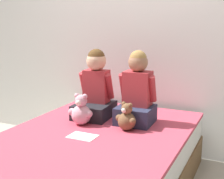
# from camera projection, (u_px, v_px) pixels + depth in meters

# --- Properties ---
(wall_behind_bed) EXTENTS (8.00, 0.06, 2.50)m
(wall_behind_bed) POSITION_uv_depth(u_px,v_px,m) (142.00, 29.00, 3.12)
(wall_behind_bed) COLOR silver
(wall_behind_bed) RESTS_ON ground_plane
(bed) EXTENTS (1.34, 1.97, 0.49)m
(bed) POSITION_uv_depth(u_px,v_px,m) (91.00, 166.00, 2.38)
(bed) COLOR brown
(bed) RESTS_ON ground_plane
(child_on_left) EXTENTS (0.33, 0.38, 0.60)m
(child_on_left) POSITION_uv_depth(u_px,v_px,m) (95.00, 89.00, 2.76)
(child_on_left) COLOR black
(child_on_left) RESTS_ON bed
(child_on_right) EXTENTS (0.31, 0.31, 0.61)m
(child_on_right) POSITION_uv_depth(u_px,v_px,m) (137.00, 93.00, 2.59)
(child_on_right) COLOR #282D47
(child_on_right) RESTS_ON bed
(teddy_bear_held_by_left_child) EXTENTS (0.22, 0.16, 0.26)m
(teddy_bear_held_by_left_child) POSITION_uv_depth(u_px,v_px,m) (81.00, 112.00, 2.56)
(teddy_bear_held_by_left_child) COLOR #DBA3B2
(teddy_bear_held_by_left_child) RESTS_ON bed
(teddy_bear_held_by_right_child) EXTENTS (0.18, 0.14, 0.22)m
(teddy_bear_held_by_right_child) POSITION_uv_depth(u_px,v_px,m) (127.00, 118.00, 2.43)
(teddy_bear_held_by_right_child) COLOR brown
(teddy_bear_held_by_right_child) RESTS_ON bed
(sign_card) EXTENTS (0.21, 0.15, 0.00)m
(sign_card) POSITION_uv_depth(u_px,v_px,m) (83.00, 136.00, 2.31)
(sign_card) COLOR white
(sign_card) RESTS_ON bed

